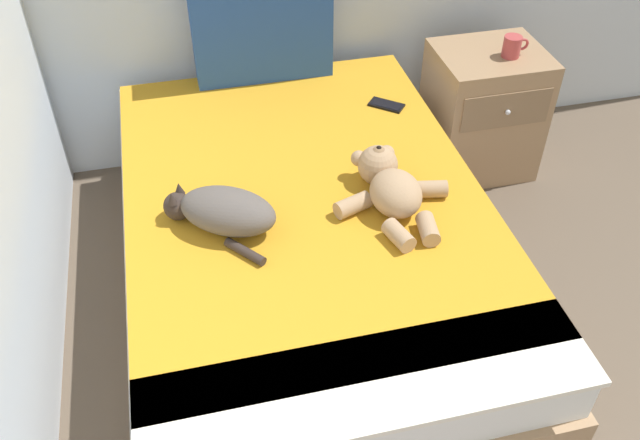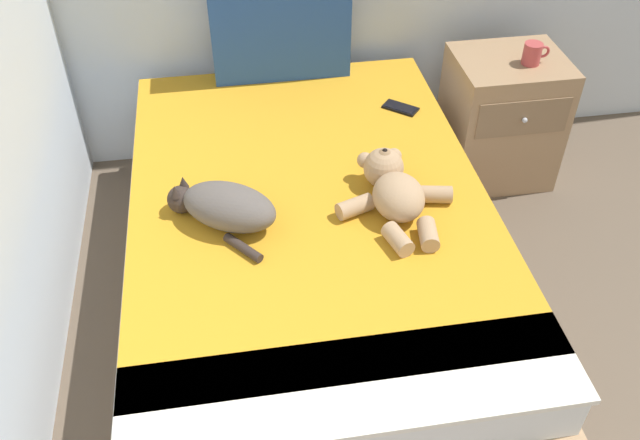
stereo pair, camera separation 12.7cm
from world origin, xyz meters
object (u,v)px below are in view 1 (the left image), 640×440
Objects in this scene: teddy_bear at (390,186)px; mug at (512,46)px; cell_phone at (386,105)px; nightstand at (482,112)px; cat at (223,211)px; bed at (306,247)px; patterned_cushion at (262,23)px.

teddy_bear is 1.06m from mug.
nightstand is (0.54, 0.14, -0.20)m from cell_phone.
cell_phone is at bearing 38.29° from cat.
teddy_bear reaches higher than bed.
teddy_bear reaches higher than cell_phone.
mug is at bearing 42.02° from teddy_bear.
patterned_cushion reaches higher than cell_phone.
mug is at bearing 8.73° from cell_phone.
cell_phone is (0.47, 0.52, 0.26)m from bed.
cell_phone is 0.63m from mug.
patterned_cushion reaches higher than mug.
nightstand is at bearing 33.04° from bed.
mug is (0.06, -0.05, 0.36)m from nightstand.
teddy_bear is 1.08m from nightstand.
nightstand is (1.32, 0.76, -0.27)m from cat.
nightstand reaches higher than cell_phone.
cat is 2.56× the size of cell_phone.
cat is 0.66× the size of nightstand.
mug is at bearing -37.55° from nightstand.
cat is at bearing -150.17° from nightstand.
patterned_cushion is 0.99× the size of nightstand.
nightstand is at bearing 142.45° from mug.
patterned_cushion is at bearing 165.06° from mug.
cat is 0.84× the size of teddy_bear.
mug is (1.38, 0.71, 0.09)m from cat.
patterned_cushion is at bearing 166.74° from nightstand.
cell_phone reaches higher than bed.
teddy_bear reaches higher than cat.
cell_phone is 0.26× the size of nightstand.
cat is (-0.31, -0.10, 0.33)m from bed.
patterned_cushion is 5.10× the size of mug.
bed is 4.05× the size of teddy_bear.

